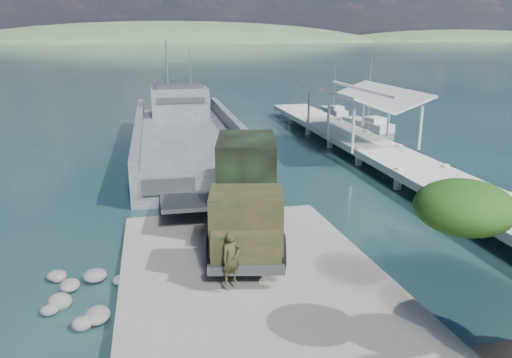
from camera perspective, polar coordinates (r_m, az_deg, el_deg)
name	(u,v)px	position (r m, az deg, el deg)	size (l,w,h in m)	color
ground	(252,282)	(19.90, -0.50, -11.73)	(1400.00, 1400.00, 0.00)	#163336
boat_ramp	(257,289)	(18.92, 0.14, -12.45)	(10.00, 18.00, 0.50)	gray
shoreline_rocks	(87,293)	(20.19, -18.73, -12.23)	(3.20, 5.60, 0.90)	#5E5E5C
distant_headlands	(193,42)	(579.76, -7.23, 15.23)	(1000.00, 240.00, 48.00)	#3E5736
pier	(364,136)	(40.35, 12.27, 4.85)	(6.40, 44.00, 6.10)	beige
landing_craft	(188,142)	(41.26, -7.82, 4.16)	(8.51, 32.32, 9.57)	#3F444A
military_truck	(246,192)	(22.03, -1.13, -1.54)	(4.49, 9.46, 4.22)	black
soldier	(231,269)	(17.70, -2.83, -10.20)	(0.70, 0.46, 1.91)	black
sailboat_near	(368,125)	(52.52, 12.72, 6.09)	(3.23, 6.57, 7.69)	#B9B9B9
sailboat_far	(334,111)	(61.63, 8.90, 7.68)	(1.77, 5.17, 6.21)	#B9B9B9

